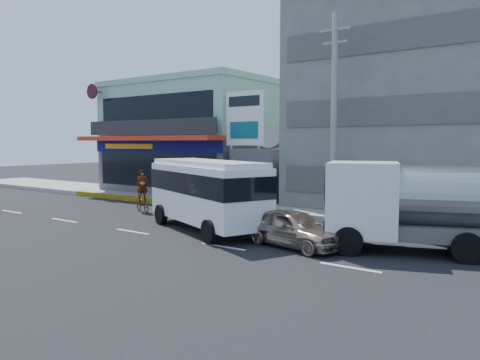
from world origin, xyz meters
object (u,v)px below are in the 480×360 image
utility_pole_near (334,116)px  motorcycle_rider (143,198)px  shop_building (201,141)px  sedan (293,228)px  tanker_truck (436,205)px  billboard (245,125)px  minibus (206,189)px  satellite_dish (268,147)px  concrete_building (458,86)px

utility_pole_near → motorcycle_rider: bearing=-162.6°
shop_building → sedan: (15.13, -12.45, -3.29)m
utility_pole_near → tanker_truck: 7.72m
billboard → motorcycle_rider: (-3.50, -4.93, -4.15)m
shop_building → minibus: shop_building is taller
shop_building → billboard: shop_building is taller
shop_building → motorcycle_rider: (4.00, -9.68, -3.22)m
satellite_dish → utility_pole_near: utility_pole_near is taller
shop_building → concrete_building: 18.28m
sedan → concrete_building: bearing=0.4°
motorcycle_rider → billboard: bearing=54.7°
utility_pole_near → minibus: utility_pole_near is taller
sedan → utility_pole_near: bearing=23.3°
minibus → sedan: size_ratio=1.85×
billboard → utility_pole_near: utility_pole_near is taller
satellite_dish → utility_pole_near: bearing=-31.0°
minibus → tanker_truck: bearing=8.2°
minibus → motorcycle_rider: size_ratio=3.28×
motorcycle_rider → sedan: bearing=-14.0°
concrete_building → motorcycle_rider: 18.71m
motorcycle_rider → concrete_building: bearing=37.5°
sedan → tanker_truck: size_ratio=0.50×
concrete_building → tanker_truck: size_ratio=1.91×
utility_pole_near → motorcycle_rider: size_ratio=4.25×
minibus → motorcycle_rider: 6.86m
minibus → tanker_truck: 9.34m
concrete_building → satellite_dish: concrete_building is taller
billboard → minibus: 8.26m
minibus → shop_building: bearing=131.4°
shop_building → billboard: bearing=-32.3°
minibus → sedan: minibus is taller
shop_building → tanker_truck: (19.67, -10.50, -2.29)m
motorcycle_rider → shop_building: bearing=112.5°
satellite_dish → sedan: size_ratio=0.36×
billboard → sedan: billboard is taller
sedan → tanker_truck: tanker_truck is taller
satellite_dish → sedan: satellite_dish is taller
shop_building → minibus: 15.92m
billboard → minibus: (2.93, -7.08, -3.09)m
concrete_building → minibus: concrete_building is taller
satellite_dish → utility_pole_near: (6.00, -3.60, 1.57)m
utility_pole_near → minibus: 7.18m
utility_pole_near → shop_building: bearing=154.9°
concrete_building → minibus: bearing=-120.4°
satellite_dish → billboard: (-0.50, -1.80, 1.35)m
sedan → minibus: bearing=94.9°
minibus → tanker_truck: tanker_truck is taller
shop_building → billboard: size_ratio=1.80×
minibus → tanker_truck: size_ratio=0.92×
motorcycle_rider → utility_pole_near: bearing=17.4°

